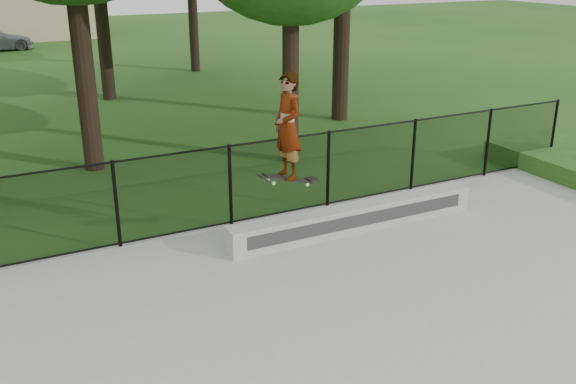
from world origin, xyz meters
The scene contains 3 objects.
grind_ledge centered at (1.86, 4.70, 0.29)m, with size 4.79×0.40×0.46m, color #9F9F9A.
skater_airborne centered at (0.45, 4.56, 2.10)m, with size 0.82×0.63×1.87m.
chainlink_fence centered at (0.00, 5.90, 0.81)m, with size 16.06×0.06×1.50m.
Camera 1 is at (-3.94, -4.02, 4.63)m, focal length 40.00 mm.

